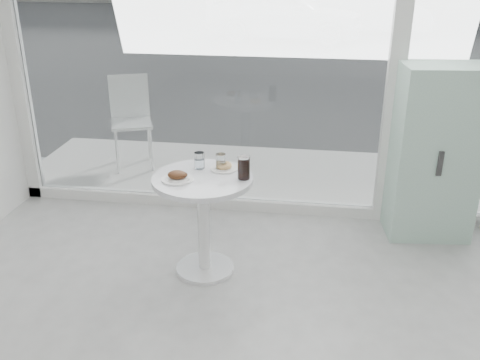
% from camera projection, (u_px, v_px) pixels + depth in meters
% --- Properties ---
extents(room_shell, '(6.00, 6.00, 6.00)m').
position_uv_depth(room_shell, '(168.00, 139.00, 1.03)').
color(room_shell, white).
rests_on(room_shell, ground).
extents(storefront, '(5.00, 0.14, 3.00)m').
position_uv_depth(storefront, '(297.00, 22.00, 4.33)').
color(storefront, silver).
rests_on(storefront, ground).
extents(main_table, '(0.72, 0.72, 0.77)m').
position_uv_depth(main_table, '(203.00, 205.00, 3.87)').
color(main_table, white).
rests_on(main_table, ground).
extents(patio_deck, '(5.60, 1.60, 0.05)m').
position_uv_depth(patio_deck, '(287.00, 176.00, 5.73)').
color(patio_deck, silver).
rests_on(patio_deck, ground).
extents(street, '(40.00, 24.00, 0.00)m').
position_uv_depth(street, '(314.00, 29.00, 16.84)').
color(street, '#323232').
rests_on(street, ground).
extents(mint_cabinet, '(0.71, 0.51, 1.45)m').
position_uv_depth(mint_cabinet, '(435.00, 153.00, 4.36)').
color(mint_cabinet, '#92BAA6').
rests_on(mint_cabinet, ground).
extents(patio_chair, '(0.55, 0.55, 0.98)m').
position_uv_depth(patio_chair, '(131.00, 115.00, 5.79)').
color(patio_chair, white).
rests_on(patio_chair, patio_deck).
extents(car_white, '(4.44, 2.29, 1.45)m').
position_uv_depth(car_white, '(284.00, 13.00, 14.45)').
color(car_white, silver).
rests_on(car_white, street).
extents(car_silver, '(3.92, 1.45, 1.28)m').
position_uv_depth(car_silver, '(362.00, 11.00, 15.56)').
color(car_silver, '#A7AAAF').
rests_on(car_silver, street).
extents(plate_fritter, '(0.22, 0.22, 0.07)m').
position_uv_depth(plate_fritter, '(178.00, 177.00, 3.72)').
color(plate_fritter, white).
rests_on(plate_fritter, main_table).
extents(plate_donut, '(0.20, 0.20, 0.05)m').
position_uv_depth(plate_donut, '(224.00, 167.00, 3.91)').
color(plate_donut, white).
rests_on(plate_donut, main_table).
extents(water_tumbler_a, '(0.08, 0.08, 0.12)m').
position_uv_depth(water_tumbler_a, '(199.00, 161.00, 3.92)').
color(water_tumbler_a, white).
rests_on(water_tumbler_a, main_table).
extents(water_tumbler_b, '(0.08, 0.08, 0.12)m').
position_uv_depth(water_tumbler_b, '(221.00, 163.00, 3.89)').
color(water_tumbler_b, white).
rests_on(water_tumbler_b, main_table).
extents(cola_glass, '(0.09, 0.09, 0.17)m').
position_uv_depth(cola_glass, '(244.00, 168.00, 3.73)').
color(cola_glass, white).
rests_on(cola_glass, main_table).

